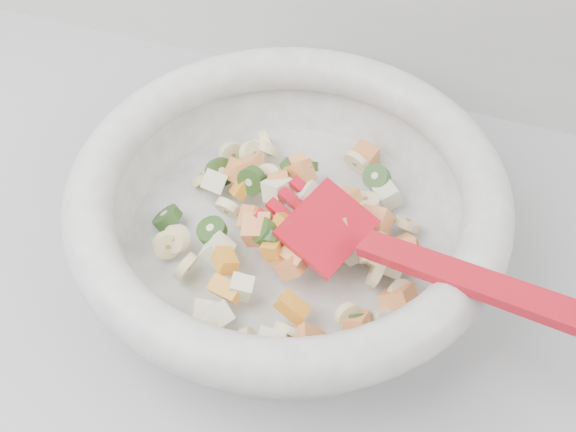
% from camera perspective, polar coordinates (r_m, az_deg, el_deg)
% --- Properties ---
extents(mixing_bowl, '(0.47, 0.37, 0.14)m').
position_cam_1_polar(mixing_bowl, '(0.61, 0.07, 0.51)').
color(mixing_bowl, white).
rests_on(mixing_bowl, counter).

